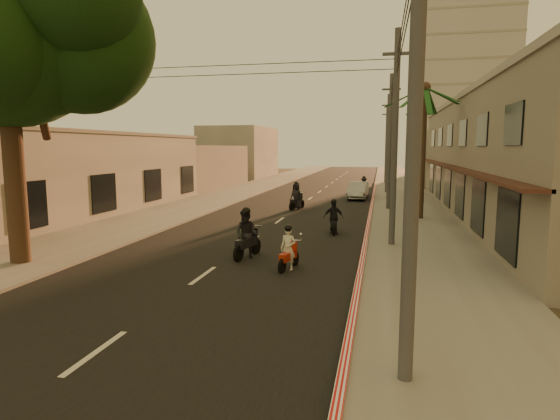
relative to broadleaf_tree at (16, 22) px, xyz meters
The scene contains 20 objects.
ground 10.96m from the broadleaf_tree, 17.97° to the right, with size 160.00×160.00×0.00m, color #383023.
road 20.84m from the broadleaf_tree, 69.68° to the left, with size 10.00×140.00×0.02m, color black.
sidewalk_right 24.26m from the broadleaf_tree, 51.68° to the left, with size 5.00×140.00×0.12m, color slate.
sidewalk_left 19.76m from the broadleaf_tree, 92.85° to the left, with size 5.00×140.00×0.12m, color slate.
curb_stripe 19.30m from the broadleaf_tree, 47.67° to the left, with size 0.20×60.00×0.20m, color red.
shophouse_row 26.41m from the broadleaf_tree, 37.63° to the left, with size 8.80×34.20×7.30m.
left_building 15.15m from the broadleaf_tree, 121.87° to the left, with size 8.20×24.20×5.20m.
distant_tower 58.67m from the broadleaf_tree, 67.22° to the left, with size 12.10×12.10×28.00m.
broadleaf_tree is the anchor object (origin of this frame).
palm_tree 20.18m from the broadleaf_tree, 43.48° to the left, with size 5.00×5.00×8.20m.
utility_poles 22.06m from the broadleaf_tree, 54.34° to the left, with size 1.20×48.26×9.00m.
filler_right 47.87m from the broadleaf_tree, 64.31° to the left, with size 8.00×14.00×6.00m, color #ABA59B.
filler_left_near 33.30m from the broadleaf_tree, 103.06° to the left, with size 8.00×14.00×4.40m, color #ABA59B.
filler_left_far 50.64m from the broadleaf_tree, 98.43° to the left, with size 8.00×14.00×7.00m, color #ABA59B.
scooter_red 12.12m from the broadleaf_tree, ahead, with size 0.78×1.63×1.61m.
scooter_mid_a 10.84m from the broadleaf_tree, 19.17° to the left, with size 1.22×2.00×1.99m.
scooter_mid_b 15.21m from the broadleaf_tree, 39.91° to the left, with size 1.07×1.77×1.74m.
scooter_far_a 19.69m from the broadleaf_tree, 68.40° to the left, with size 1.26×1.88×1.93m.
scooter_far_b 31.30m from the broadleaf_tree, 69.12° to the left, with size 1.19×1.70×1.68m.
parked_car 27.62m from the broadleaf_tree, 66.69° to the left, with size 1.68×4.37×1.42m, color #9DA0A5.
Camera 1 is at (5.68, -12.19, 4.23)m, focal length 30.00 mm.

